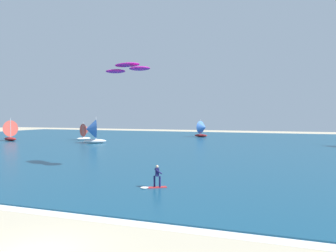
% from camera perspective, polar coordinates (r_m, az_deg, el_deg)
% --- Properties ---
extents(ocean, '(160.00, 90.00, 0.10)m').
position_cam_1_polar(ocean, '(62.12, 11.58, -3.21)').
color(ocean, navy).
rests_on(ocean, ground).
extents(shoreline_foam, '(63.89, 1.73, 0.01)m').
position_cam_1_polar(shoreline_foam, '(18.58, -4.33, -15.31)').
color(shoreline_foam, white).
rests_on(shoreline_foam, ground).
extents(kitesurfer, '(1.95, 1.54, 1.67)m').
position_cam_1_polar(kitesurfer, '(26.04, -2.21, -8.73)').
color(kitesurfer, red).
rests_on(kitesurfer, ocean).
extents(kite, '(6.09, 3.63, 0.88)m').
position_cam_1_polar(kite, '(36.30, -6.68, 9.41)').
color(kite, '#B21999').
extents(sailboat_leading, '(3.89, 3.47, 4.37)m').
position_cam_1_polar(sailboat_leading, '(84.53, 5.67, -0.45)').
color(sailboat_leading, maroon).
rests_on(sailboat_leading, ocean).
extents(sailboat_center_horizon, '(4.22, 3.71, 4.74)m').
position_cam_1_polar(sailboat_center_horizon, '(79.65, -24.59, -0.63)').
color(sailboat_center_horizon, maroon).
rests_on(sailboat_center_horizon, ocean).
extents(sailboat_far_left, '(4.52, 4.29, 5.03)m').
position_cam_1_polar(sailboat_far_left, '(67.17, -12.36, -0.82)').
color(sailboat_far_left, silver).
rests_on(sailboat_far_left, ocean).
extents(sailboat_far_right, '(3.11, 3.47, 3.90)m').
position_cam_1_polar(sailboat_far_right, '(76.67, -13.31, -0.89)').
color(sailboat_far_right, white).
rests_on(sailboat_far_right, ocean).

